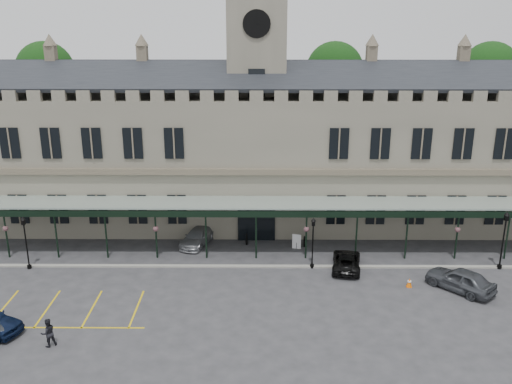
{
  "coord_description": "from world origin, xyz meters",
  "views": [
    {
      "loc": [
        0.28,
        -34.91,
        19.39
      ],
      "look_at": [
        0.0,
        6.0,
        6.0
      ],
      "focal_mm": 40.0,
      "sensor_mm": 36.0,
      "label": 1
    }
  ],
  "objects_px": {
    "person_b": "(48,333)",
    "car_taxi": "(198,237)",
    "lamp_post_mid": "(313,238)",
    "car_van": "(346,261)",
    "car_right_a": "(460,280)",
    "lamp_post_left": "(25,238)",
    "sign_board": "(297,242)",
    "station_building": "(257,154)",
    "lamp_post_right": "(504,235)",
    "clock_tower": "(257,80)",
    "traffic_cone": "(409,283)"
  },
  "relations": [
    {
      "from": "car_van",
      "to": "car_right_a",
      "type": "relative_size",
      "value": 0.92
    },
    {
      "from": "person_b",
      "to": "lamp_post_left",
      "type": "bearing_deg",
      "value": -100.13
    },
    {
      "from": "sign_board",
      "to": "car_right_a",
      "type": "xyz_separation_m",
      "value": [
        11.22,
        -7.28,
        0.22
      ]
    },
    {
      "from": "lamp_post_mid",
      "to": "car_van",
      "type": "bearing_deg",
      "value": -2.07
    },
    {
      "from": "station_building",
      "to": "car_right_a",
      "type": "distance_m",
      "value": 21.06
    },
    {
      "from": "station_building",
      "to": "lamp_post_mid",
      "type": "relative_size",
      "value": 14.46
    },
    {
      "from": "traffic_cone",
      "to": "car_van",
      "type": "height_order",
      "value": "car_van"
    },
    {
      "from": "clock_tower",
      "to": "car_van",
      "type": "xyz_separation_m",
      "value": [
        7.0,
        -10.67,
        -12.48
      ]
    },
    {
      "from": "traffic_cone",
      "to": "car_right_a",
      "type": "height_order",
      "value": "car_right_a"
    },
    {
      "from": "clock_tower",
      "to": "car_van",
      "type": "bearing_deg",
      "value": -56.74
    },
    {
      "from": "person_b",
      "to": "car_taxi",
      "type": "bearing_deg",
      "value": -152.08
    },
    {
      "from": "station_building",
      "to": "sign_board",
      "type": "xyz_separation_m",
      "value": [
        3.38,
        -6.82,
        -5.85
      ]
    },
    {
      "from": "clock_tower",
      "to": "car_right_a",
      "type": "relative_size",
      "value": 5.06
    },
    {
      "from": "car_van",
      "to": "car_right_a",
      "type": "height_order",
      "value": "car_right_a"
    },
    {
      "from": "lamp_post_right",
      "to": "car_right_a",
      "type": "xyz_separation_m",
      "value": [
        -4.28,
        -3.55,
        -1.95
      ]
    },
    {
      "from": "lamp_post_right",
      "to": "person_b",
      "type": "bearing_deg",
      "value": -160.94
    },
    {
      "from": "lamp_post_right",
      "to": "station_building",
      "type": "bearing_deg",
      "value": 150.82
    },
    {
      "from": "car_right_a",
      "to": "lamp_post_left",
      "type": "bearing_deg",
      "value": -49.01
    },
    {
      "from": "car_right_a",
      "to": "sign_board",
      "type": "bearing_deg",
      "value": -76.08
    },
    {
      "from": "lamp_post_mid",
      "to": "car_taxi",
      "type": "relative_size",
      "value": 0.91
    },
    {
      "from": "clock_tower",
      "to": "car_right_a",
      "type": "bearing_deg",
      "value": -44.17
    },
    {
      "from": "lamp_post_right",
      "to": "sign_board",
      "type": "height_order",
      "value": "lamp_post_right"
    },
    {
      "from": "clock_tower",
      "to": "sign_board",
      "type": "xyz_separation_m",
      "value": [
        3.38,
        -6.9,
        -12.49
      ]
    },
    {
      "from": "clock_tower",
      "to": "person_b",
      "type": "distance_m",
      "value": 27.55
    },
    {
      "from": "lamp_post_mid",
      "to": "sign_board",
      "type": "xyz_separation_m",
      "value": [
        -0.98,
        3.67,
        -1.84
      ]
    },
    {
      "from": "lamp_post_left",
      "to": "lamp_post_mid",
      "type": "distance_m",
      "value": 21.95
    },
    {
      "from": "clock_tower",
      "to": "lamp_post_right",
      "type": "bearing_deg",
      "value": -29.38
    },
    {
      "from": "lamp_post_mid",
      "to": "car_taxi",
      "type": "distance_m",
      "value": 10.57
    },
    {
      "from": "lamp_post_mid",
      "to": "sign_board",
      "type": "relative_size",
      "value": 3.26
    },
    {
      "from": "lamp_post_left",
      "to": "sign_board",
      "type": "bearing_deg",
      "value": 10.68
    },
    {
      "from": "car_van",
      "to": "lamp_post_left",
      "type": "bearing_deg",
      "value": 9.38
    },
    {
      "from": "lamp_post_right",
      "to": "car_taxi",
      "type": "xyz_separation_m",
      "value": [
        -23.88,
        4.64,
        -2.12
      ]
    },
    {
      "from": "lamp_post_mid",
      "to": "car_right_a",
      "type": "relative_size",
      "value": 0.85
    },
    {
      "from": "lamp_post_right",
      "to": "car_right_a",
      "type": "bearing_deg",
      "value": -140.32
    },
    {
      "from": "lamp_post_left",
      "to": "sign_board",
      "type": "distance_m",
      "value": 21.42
    },
    {
      "from": "car_taxi",
      "to": "person_b",
      "type": "distance_m",
      "value": 17.06
    },
    {
      "from": "lamp_post_right",
      "to": "clock_tower",
      "type": "bearing_deg",
      "value": 150.62
    },
    {
      "from": "lamp_post_left",
      "to": "car_van",
      "type": "distance_m",
      "value": 24.66
    },
    {
      "from": "clock_tower",
      "to": "car_right_a",
      "type": "distance_m",
      "value": 23.77
    },
    {
      "from": "station_building",
      "to": "lamp_post_right",
      "type": "height_order",
      "value": "station_building"
    },
    {
      "from": "traffic_cone",
      "to": "car_right_a",
      "type": "relative_size",
      "value": 0.14
    },
    {
      "from": "car_taxi",
      "to": "traffic_cone",
      "type": "bearing_deg",
      "value": -7.27
    },
    {
      "from": "station_building",
      "to": "car_van",
      "type": "xyz_separation_m",
      "value": [
        7.0,
        -10.59,
        -5.84
      ]
    },
    {
      "from": "person_b",
      "to": "sign_board",
      "type": "bearing_deg",
      "value": -173.96
    },
    {
      "from": "lamp_post_mid",
      "to": "sign_board",
      "type": "bearing_deg",
      "value": 104.96
    },
    {
      "from": "clock_tower",
      "to": "traffic_cone",
      "type": "distance_m",
      "value": 21.79
    },
    {
      "from": "car_van",
      "to": "person_b",
      "type": "height_order",
      "value": "person_b"
    },
    {
      "from": "lamp_post_left",
      "to": "lamp_post_right",
      "type": "height_order",
      "value": "lamp_post_right"
    },
    {
      "from": "station_building",
      "to": "clock_tower",
      "type": "distance_m",
      "value": 6.64
    },
    {
      "from": "car_taxi",
      "to": "clock_tower",
      "type": "bearing_deg",
      "value": 68.44
    }
  ]
}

